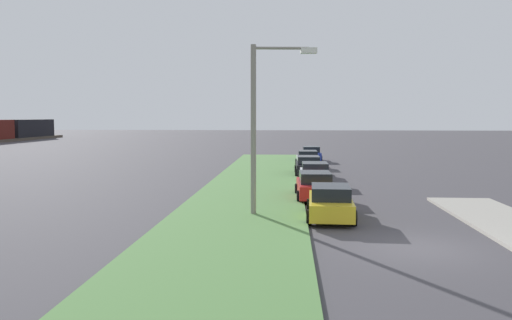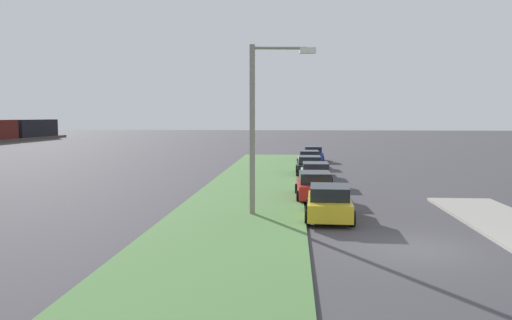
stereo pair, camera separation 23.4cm
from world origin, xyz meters
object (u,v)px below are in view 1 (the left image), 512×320
object	(u,v)px
parked_car_silver	(307,159)
parked_car_blue	(311,154)
parked_car_black	(308,166)
parked_car_red	(315,186)
streetlight	(261,117)
parked_car_yellow	(330,203)
parked_car_white	(315,174)

from	to	relation	value
parked_car_silver	parked_car_blue	world-z (taller)	same
parked_car_black	parked_car_silver	xyz separation A→B (m)	(6.11, -0.14, 0.00)
parked_car_red	parked_car_black	size ratio (longest dim) A/B	1.01
streetlight	parked_car_red	bearing A→B (deg)	-28.22
parked_car_yellow	parked_car_silver	bearing A→B (deg)	2.88
parked_car_silver	parked_car_blue	size ratio (longest dim) A/B	1.00
parked_car_blue	streetlight	distance (m)	28.62
streetlight	parked_car_white	bearing A→B (deg)	-15.35
parked_car_blue	streetlight	bearing A→B (deg)	172.33
streetlight	parked_car_blue	bearing A→B (deg)	-6.77
parked_car_white	parked_car_black	world-z (taller)	same
parked_car_red	parked_car_black	xyz separation A→B (m)	(10.93, -0.05, 0.00)
parked_car_yellow	parked_car_black	world-z (taller)	same
parked_car_yellow	parked_car_white	bearing A→B (deg)	3.08
parked_car_white	parked_car_blue	xyz separation A→B (m)	(17.78, -0.49, 0.00)
parked_car_red	parked_car_silver	xyz separation A→B (m)	(17.04, -0.19, 0.00)
parked_car_red	parked_car_blue	size ratio (longest dim) A/B	1.00
parked_car_yellow	streetlight	bearing A→B (deg)	83.52
parked_car_yellow	parked_car_silver	distance (m)	22.33
parked_car_red	parked_car_black	world-z (taller)	same
parked_car_red	parked_car_silver	bearing A→B (deg)	-2.08
parked_car_silver	streetlight	size ratio (longest dim) A/B	0.58
parked_car_black	parked_car_blue	world-z (taller)	same
parked_car_white	streetlight	xyz separation A→B (m)	(-10.40, 2.85, 3.67)
parked_car_white	parked_car_silver	distance (m)	11.46
parked_car_red	parked_car_blue	xyz separation A→B (m)	(23.35, -0.76, 0.00)
parked_car_yellow	parked_car_red	distance (m)	5.31
parked_car_white	streetlight	size ratio (longest dim) A/B	0.57
parked_car_yellow	streetlight	size ratio (longest dim) A/B	0.58
parked_car_yellow	parked_car_black	bearing A→B (deg)	3.60
parked_car_yellow	parked_car_black	size ratio (longest dim) A/B	1.01
parked_car_red	streetlight	xyz separation A→B (m)	(-4.83, 2.59, 3.67)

